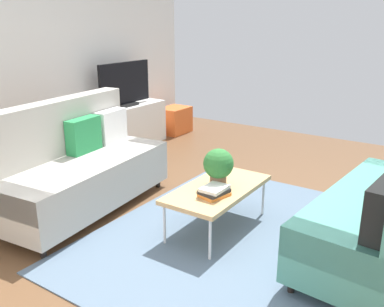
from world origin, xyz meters
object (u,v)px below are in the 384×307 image
at_px(tv_console, 126,127).
at_px(bottle_2, 116,102).
at_px(vase_0, 93,108).
at_px(potted_plant, 218,166).
at_px(bottle_0, 106,105).
at_px(table_book_0, 214,195).
at_px(storage_trunk, 175,120).
at_px(coffee_table, 218,190).
at_px(couch_beige, 77,167).
at_px(tv, 125,85).
at_px(bottle_1, 111,102).

bearing_deg(tv_console, bottle_2, -170.10).
bearing_deg(vase_0, potted_plant, -109.73).
xyz_separation_m(tv_console, bottle_0, (-0.42, -0.04, 0.40)).
xyz_separation_m(tv_console, potted_plant, (-1.49, -2.50, 0.31)).
bearing_deg(potted_plant, table_book_0, -158.09).
height_order(storage_trunk, potted_plant, potted_plant).
bearing_deg(potted_plant, coffee_table, 46.33).
bearing_deg(coffee_table, couch_beige, 105.32).
xyz_separation_m(potted_plant, vase_0, (0.91, 2.55, 0.07)).
bearing_deg(storage_trunk, tv_console, 174.81).
bearing_deg(couch_beige, table_book_0, 91.65).
height_order(tv, potted_plant, tv).
height_order(coffee_table, potted_plant, potted_plant).
bearing_deg(couch_beige, coffee_table, 99.64).
relative_size(vase_0, bottle_0, 0.74).
distance_m(tv_console, potted_plant, 2.93).
height_order(couch_beige, vase_0, couch_beige).
height_order(potted_plant, table_book_0, potted_plant).
relative_size(couch_beige, coffee_table, 1.79).
bearing_deg(bottle_0, bottle_1, 0.00).
bearing_deg(bottle_2, tv, 4.99).
bearing_deg(bottle_0, tv_console, 5.40).
xyz_separation_m(couch_beige, vase_0, (1.30, 1.12, 0.25)).
relative_size(bottle_0, bottle_1, 0.76).
height_order(table_book_0, bottle_2, bottle_2).
distance_m(coffee_table, bottle_1, 2.74).
distance_m(tv, table_book_0, 3.10).
height_order(coffee_table, bottle_0, bottle_0).
bearing_deg(vase_0, bottle_2, -14.39).
relative_size(storage_trunk, potted_plant, 1.43).
distance_m(couch_beige, potted_plant, 1.49).
xyz_separation_m(couch_beige, tv_console, (1.88, 1.07, -0.13)).
relative_size(coffee_table, potted_plant, 3.03).
bearing_deg(tv_console, bottle_0, -174.60).
height_order(couch_beige, tv_console, couch_beige).
bearing_deg(bottle_0, table_book_0, -116.47).
distance_m(coffee_table, potted_plant, 0.23).
relative_size(table_book_0, bottle_2, 1.18).
relative_size(couch_beige, vase_0, 16.38).
relative_size(vase_0, bottle_2, 0.59).
xyz_separation_m(coffee_table, bottle_2, (1.26, 2.45, 0.35)).
bearing_deg(tv_console, couch_beige, -150.35).
height_order(tv, bottle_1, tv).
distance_m(potted_plant, bottle_1, 2.72).
xyz_separation_m(couch_beige, bottle_0, (1.46, 1.03, 0.27)).
relative_size(couch_beige, bottle_2, 9.69).
bearing_deg(storage_trunk, coffee_table, -137.26).
height_order(bottle_1, bottle_2, bottle_1).
bearing_deg(tv_console, tv, -90.00).
height_order(storage_trunk, bottle_1, bottle_1).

